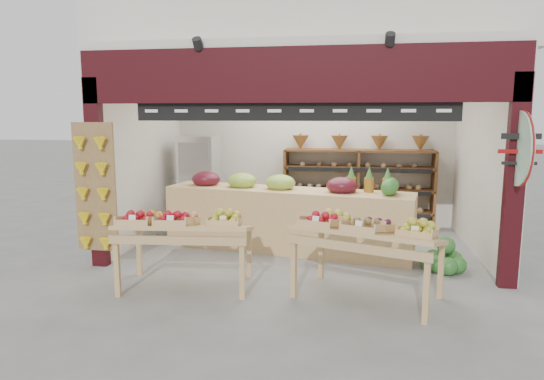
{
  "coord_description": "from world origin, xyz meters",
  "views": [
    {
      "loc": [
        0.78,
        -7.31,
        2.16
      ],
      "look_at": [
        -0.39,
        -0.2,
        1.03
      ],
      "focal_mm": 32.0,
      "sensor_mm": 36.0,
      "label": 1
    }
  ],
  "objects_px": {
    "display_table_right": "(364,230)",
    "watermelon_pile": "(443,260)",
    "cardboard_stack": "(230,221)",
    "back_shelving": "(358,172)",
    "refrigerator": "(200,182)",
    "display_table_left": "(178,224)",
    "mid_counter": "(286,217)"
  },
  "relations": [
    {
      "from": "back_shelving",
      "to": "refrigerator",
      "type": "bearing_deg",
      "value": -170.61
    },
    {
      "from": "back_shelving",
      "to": "watermelon_pile",
      "type": "xyz_separation_m",
      "value": [
        1.16,
        -2.49,
        -0.91
      ]
    },
    {
      "from": "back_shelving",
      "to": "display_table_right",
      "type": "xyz_separation_m",
      "value": [
        0.03,
        -3.63,
        -0.26
      ]
    },
    {
      "from": "display_table_right",
      "to": "back_shelving",
      "type": "bearing_deg",
      "value": 90.45
    },
    {
      "from": "back_shelving",
      "to": "display_table_left",
      "type": "distance_m",
      "value": 4.29
    },
    {
      "from": "refrigerator",
      "to": "mid_counter",
      "type": "height_order",
      "value": "refrigerator"
    },
    {
      "from": "watermelon_pile",
      "to": "cardboard_stack",
      "type": "bearing_deg",
      "value": 156.76
    },
    {
      "from": "refrigerator",
      "to": "cardboard_stack",
      "type": "relative_size",
      "value": 1.74
    },
    {
      "from": "refrigerator",
      "to": "display_table_right",
      "type": "xyz_separation_m",
      "value": [
        3.0,
        -3.14,
        -0.07
      ]
    },
    {
      "from": "back_shelving",
      "to": "display_table_left",
      "type": "relative_size",
      "value": 1.66
    },
    {
      "from": "cardboard_stack",
      "to": "mid_counter",
      "type": "xyz_separation_m",
      "value": [
        1.12,
        -0.77,
        0.27
      ]
    },
    {
      "from": "refrigerator",
      "to": "display_table_left",
      "type": "relative_size",
      "value": 1.04
    },
    {
      "from": "mid_counter",
      "to": "display_table_right",
      "type": "height_order",
      "value": "mid_counter"
    },
    {
      "from": "back_shelving",
      "to": "mid_counter",
      "type": "xyz_separation_m",
      "value": [
        -1.15,
        -1.79,
        -0.53
      ]
    },
    {
      "from": "refrigerator",
      "to": "display_table_right",
      "type": "relative_size",
      "value": 0.95
    },
    {
      "from": "display_table_right",
      "to": "watermelon_pile",
      "type": "xyz_separation_m",
      "value": [
        1.13,
        1.14,
        -0.65
      ]
    },
    {
      "from": "back_shelving",
      "to": "watermelon_pile",
      "type": "relative_size",
      "value": 4.63
    },
    {
      "from": "mid_counter",
      "to": "cardboard_stack",
      "type": "bearing_deg",
      "value": 145.52
    },
    {
      "from": "cardboard_stack",
      "to": "display_table_right",
      "type": "relative_size",
      "value": 0.54
    },
    {
      "from": "cardboard_stack",
      "to": "back_shelving",
      "type": "bearing_deg",
      "value": 24.19
    },
    {
      "from": "display_table_left",
      "to": "display_table_right",
      "type": "bearing_deg",
      "value": 0.13
    },
    {
      "from": "back_shelving",
      "to": "watermelon_pile",
      "type": "bearing_deg",
      "value": -65.03
    },
    {
      "from": "refrigerator",
      "to": "display_table_left",
      "type": "xyz_separation_m",
      "value": [
        0.72,
        -3.15,
        -0.08
      ]
    },
    {
      "from": "display_table_left",
      "to": "watermelon_pile",
      "type": "relative_size",
      "value": 2.78
    },
    {
      "from": "display_table_right",
      "to": "cardboard_stack",
      "type": "bearing_deg",
      "value": 131.28
    },
    {
      "from": "display_table_right",
      "to": "refrigerator",
      "type": "bearing_deg",
      "value": 133.67
    },
    {
      "from": "refrigerator",
      "to": "watermelon_pile",
      "type": "relative_size",
      "value": 2.88
    },
    {
      "from": "cardboard_stack",
      "to": "display_table_left",
      "type": "relative_size",
      "value": 0.6
    },
    {
      "from": "mid_counter",
      "to": "display_table_right",
      "type": "xyz_separation_m",
      "value": [
        1.17,
        -1.85,
        0.28
      ]
    },
    {
      "from": "back_shelving",
      "to": "mid_counter",
      "type": "distance_m",
      "value": 2.19
    },
    {
      "from": "cardboard_stack",
      "to": "watermelon_pile",
      "type": "height_order",
      "value": "cardboard_stack"
    },
    {
      "from": "mid_counter",
      "to": "display_table_left",
      "type": "height_order",
      "value": "mid_counter"
    }
  ]
}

